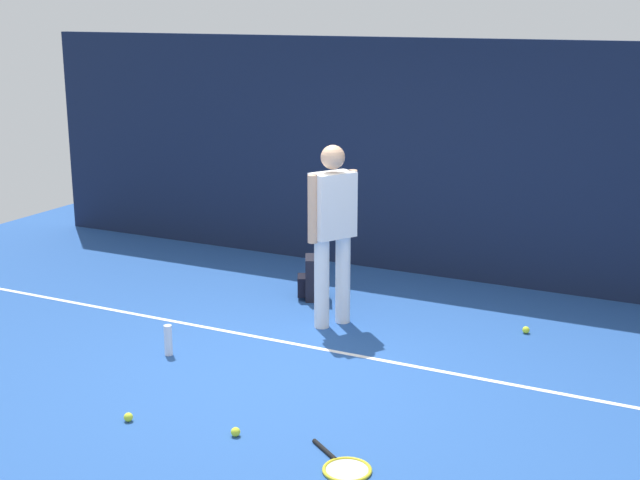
# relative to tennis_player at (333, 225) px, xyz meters

# --- Properties ---
(ground_plane) EXTENTS (12.00, 12.00, 0.00)m
(ground_plane) POSITION_rel_tennis_player_xyz_m (0.20, -1.05, -0.97)
(ground_plane) COLOR #234C93
(back_fence) EXTENTS (10.00, 0.10, 2.58)m
(back_fence) POSITION_rel_tennis_player_xyz_m (0.20, 1.95, 0.32)
(back_fence) COLOR #141E38
(back_fence) RESTS_ON ground
(court_line) EXTENTS (9.00, 0.05, 0.00)m
(court_line) POSITION_rel_tennis_player_xyz_m (0.20, -0.60, -0.96)
(court_line) COLOR white
(court_line) RESTS_ON ground
(tennis_player) EXTENTS (0.39, 0.47, 1.70)m
(tennis_player) POSITION_rel_tennis_player_xyz_m (0.00, 0.00, 0.00)
(tennis_player) COLOR white
(tennis_player) RESTS_ON ground
(tennis_racket) EXTENTS (0.60, 0.50, 0.03)m
(tennis_racket) POSITION_rel_tennis_player_xyz_m (1.25, -2.40, -0.95)
(tennis_racket) COLOR black
(tennis_racket) RESTS_ON ground
(backpack) EXTENTS (0.37, 0.36, 0.44)m
(backpack) POSITION_rel_tennis_player_xyz_m (-0.50, 0.60, -0.76)
(backpack) COLOR black
(backpack) RESTS_ON ground
(tennis_ball_near_player) EXTENTS (0.07, 0.07, 0.07)m
(tennis_ball_near_player) POSITION_rel_tennis_player_xyz_m (1.69, 0.58, -0.93)
(tennis_ball_near_player) COLOR #CCE033
(tennis_ball_near_player) RESTS_ON ground
(tennis_ball_by_fence) EXTENTS (0.07, 0.07, 0.07)m
(tennis_ball_by_fence) POSITION_rel_tennis_player_xyz_m (-0.44, -2.48, -0.93)
(tennis_ball_by_fence) COLOR #CCE033
(tennis_ball_by_fence) RESTS_ON ground
(tennis_ball_mid_court) EXTENTS (0.07, 0.07, 0.07)m
(tennis_ball_mid_court) POSITION_rel_tennis_player_xyz_m (0.38, -2.32, -0.93)
(tennis_ball_mid_court) COLOR #CCE033
(tennis_ball_mid_court) RESTS_ON ground
(water_bottle) EXTENTS (0.07, 0.07, 0.27)m
(water_bottle) POSITION_rel_tennis_player_xyz_m (-0.93, -1.31, -0.83)
(water_bottle) COLOR white
(water_bottle) RESTS_ON ground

